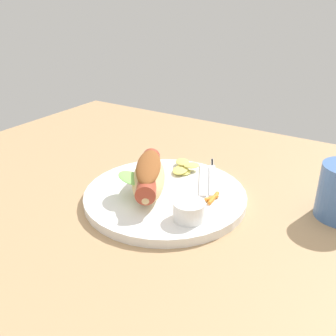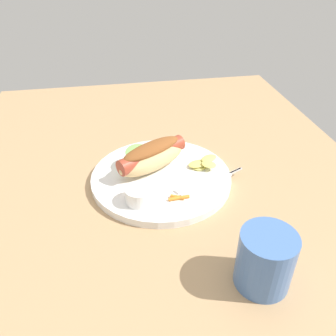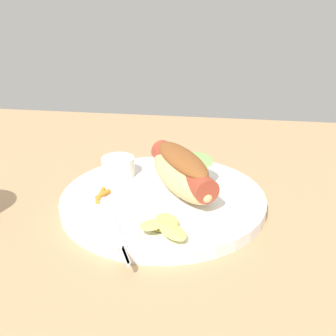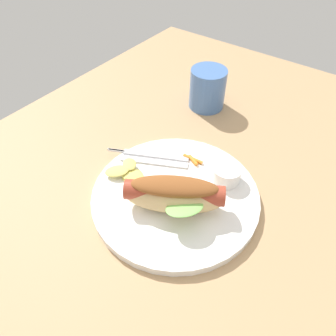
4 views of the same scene
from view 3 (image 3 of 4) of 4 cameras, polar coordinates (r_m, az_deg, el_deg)
ground_plane at (r=62.01cm, az=-2.37°, el=-5.87°), size 120.00×90.00×1.80cm
plate at (r=61.61cm, az=-0.65°, el=-4.25°), size 29.33×29.33×1.60cm
hot_dog at (r=60.93cm, az=1.91°, el=-0.36°), size 13.38×17.11×6.19cm
sauce_ramekin at (r=67.00cm, az=-6.69°, el=0.17°), size 5.14×5.14×3.03cm
fork at (r=53.86cm, az=-7.33°, el=-7.69°), size 8.18×15.01×0.40cm
knife at (r=55.21cm, az=-5.74°, el=-6.78°), size 7.09×12.32×0.36cm
chips_pile at (r=52.49cm, az=-0.41°, el=-7.69°), size 7.15×7.80×1.59cm
carrot_garnish at (r=61.17cm, az=-8.89°, el=-3.57°), size 1.77×4.09×0.72cm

